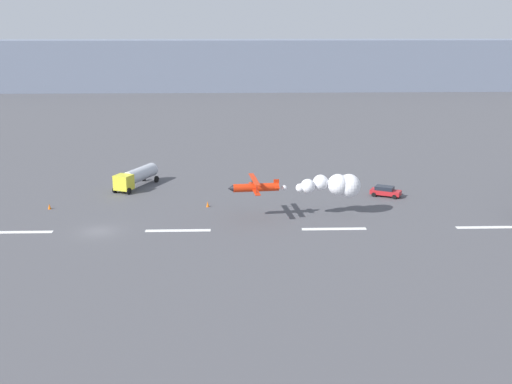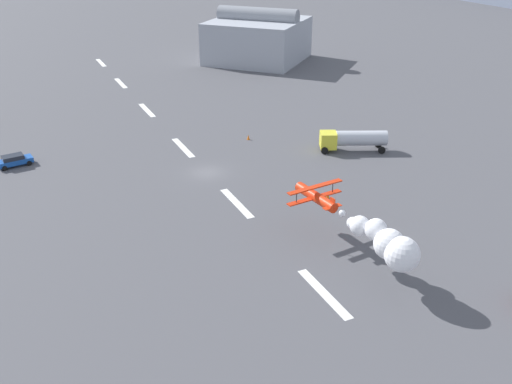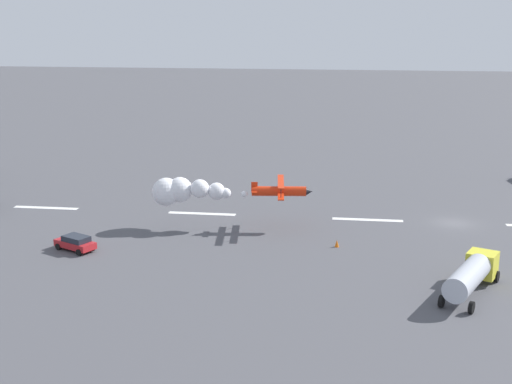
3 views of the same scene
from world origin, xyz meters
TOP-DOWN VIEW (x-y plane):
  - ground_plane at (0.00, 0.00)m, footprint 440.00×440.00m
  - runway_stripe_0 at (-67.48, 0.00)m, footprint 8.00×0.90m
  - runway_stripe_1 at (-48.20, 0.00)m, footprint 8.00×0.90m
  - runway_stripe_2 at (-28.92, 0.00)m, footprint 8.00×0.90m
  - runway_stripe_3 at (-9.64, 0.00)m, footprint 8.00×0.90m
  - runway_stripe_4 at (9.64, 0.00)m, footprint 8.00×0.90m
  - runway_stripe_5 at (28.92, 0.00)m, footprint 8.00×0.90m
  - stunt_biplane_red at (28.76, 5.53)m, footprint 17.44×6.51m
  - fuel_tanker_truck at (1.48, 21.13)m, footprint 6.15×9.43m
  - followme_car_yellow at (-12.78, -22.20)m, footprint 2.56×4.63m
  - hangar_building at (-54.58, 32.97)m, footprint 27.76×27.78m
  - traffic_cone_near at (-8.68, 9.78)m, footprint 0.44×0.44m
  - traffic_cone_far at (12.90, 10.19)m, footprint 0.44×0.44m

SIDE VIEW (x-z plane):
  - ground_plane at x=0.00m, z-range 0.00..0.00m
  - runway_stripe_0 at x=-67.48m, z-range 0.00..0.01m
  - runway_stripe_1 at x=-48.20m, z-range 0.00..0.01m
  - runway_stripe_2 at x=-28.92m, z-range 0.00..0.01m
  - runway_stripe_3 at x=-9.64m, z-range 0.00..0.01m
  - runway_stripe_4 at x=9.64m, z-range 0.00..0.01m
  - runway_stripe_5 at x=28.92m, z-range 0.00..0.01m
  - traffic_cone_near at x=-8.68m, z-range 0.00..0.75m
  - traffic_cone_far at x=12.90m, z-range 0.00..0.75m
  - followme_car_yellow at x=-12.78m, z-range 0.05..1.57m
  - fuel_tanker_truck at x=1.48m, z-range 0.29..3.19m
  - stunt_biplane_red at x=28.76m, z-range 2.58..5.74m
  - hangar_building at x=-54.58m, z-range -1.00..10.72m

